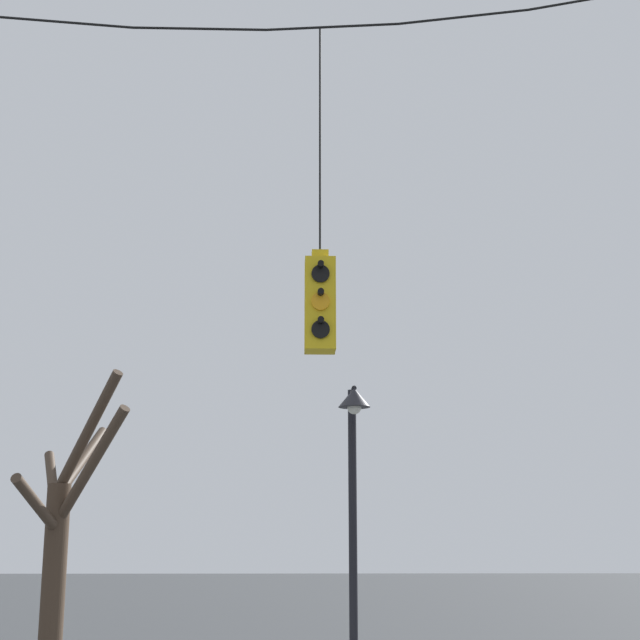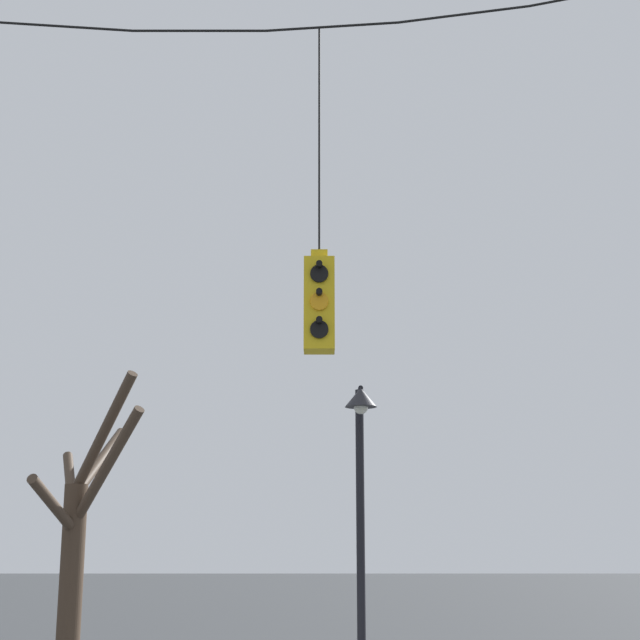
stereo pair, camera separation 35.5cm
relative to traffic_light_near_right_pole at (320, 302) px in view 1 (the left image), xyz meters
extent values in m
cylinder|color=black|center=(-3.01, 0.00, 3.39)|extent=(1.58, 0.03, 0.14)
cylinder|color=black|center=(-1.43, 0.00, 3.34)|extent=(1.58, 0.03, 0.03)
cylinder|color=black|center=(0.15, 0.00, 3.39)|extent=(1.58, 0.03, 0.14)
cylinder|color=black|center=(1.73, 0.00, 3.56)|extent=(1.59, 0.03, 0.25)
cube|color=yellow|center=(0.00, 0.00, -0.04)|extent=(0.34, 0.34, 1.05)
cube|color=yellow|center=(0.00, 0.00, 0.53)|extent=(0.19, 0.19, 0.10)
cylinder|color=black|center=(0.00, 0.00, 1.98)|extent=(0.02, 0.02, 2.78)
cylinder|color=black|center=(0.00, -0.18, 0.27)|extent=(0.20, 0.03, 0.20)
cylinder|color=black|center=(0.00, -0.23, 0.36)|extent=(0.07, 0.12, 0.07)
cylinder|color=orange|center=(0.00, -0.18, -0.04)|extent=(0.20, 0.03, 0.20)
cylinder|color=black|center=(0.00, -0.23, 0.05)|extent=(0.07, 0.12, 0.07)
cylinder|color=black|center=(0.00, -0.18, -0.36)|extent=(0.20, 0.03, 0.20)
cylinder|color=black|center=(0.00, -0.23, -0.27)|extent=(0.07, 0.12, 0.07)
cylinder|color=black|center=(0.00, 0.19, 0.27)|extent=(0.20, 0.03, 0.20)
cylinder|color=black|center=(0.00, 0.23, 0.36)|extent=(0.07, 0.12, 0.07)
cylinder|color=orange|center=(0.00, 0.19, -0.04)|extent=(0.20, 0.03, 0.20)
cylinder|color=black|center=(0.00, 0.23, 0.05)|extent=(0.07, 0.12, 0.07)
cylinder|color=black|center=(0.00, 0.19, -0.36)|extent=(0.20, 0.03, 0.20)
cylinder|color=black|center=(0.00, 0.23, -0.27)|extent=(0.07, 0.12, 0.07)
cylinder|color=black|center=(0.58, 3.53, -2.75)|extent=(0.12, 0.12, 4.66)
cylinder|color=black|center=(0.58, 3.28, -0.47)|extent=(0.07, 0.50, 0.07)
cone|color=#232328|center=(0.58, 3.03, -0.61)|extent=(0.45, 0.45, 0.27)
sphere|color=silver|center=(0.58, 3.03, -0.74)|extent=(0.20, 0.20, 0.20)
cylinder|color=#423326|center=(-4.94, 9.56, -3.23)|extent=(0.47, 0.47, 3.70)
cylinder|color=#423326|center=(-4.20, 8.84, -1.10)|extent=(1.74, 1.71, 2.26)
cylinder|color=#423326|center=(-4.29, 8.90, -0.39)|extent=(1.56, 1.58, 2.27)
cylinder|color=#423326|center=(-5.14, 8.69, -1.85)|extent=(0.63, 1.90, 1.10)
cylinder|color=#423326|center=(-5.28, 10.46, -1.43)|extent=(0.92, 1.99, 1.77)
cylinder|color=#423326|center=(-4.83, 11.12, -0.76)|extent=(0.44, 3.23, 1.80)
camera|label=1|loc=(-0.35, -10.55, -2.70)|focal=55.00mm
camera|label=2|loc=(0.01, -10.56, -2.70)|focal=55.00mm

